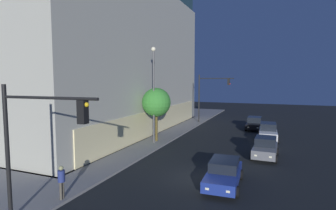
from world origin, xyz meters
name	(u,v)px	position (x,y,z in m)	size (l,w,h in m)	color
ground_plane	(200,178)	(0.00, 0.00, 0.00)	(120.00, 120.00, 0.00)	black
modern_building	(51,53)	(11.87, 23.93, 9.92)	(31.17, 31.58, 19.98)	#4C4C51
traffic_light_near_corner	(34,133)	(-8.22, 4.85, 4.12)	(0.47, 4.70, 5.96)	black
traffic_light_far_corner	(209,91)	(21.92, 4.57, 4.76)	(0.50, 5.03, 6.95)	black
street_lamp_sidewalk	(154,84)	(7.45, 6.70, 5.88)	(0.44, 0.44, 9.32)	#515151
sidewalk_tree	(156,102)	(8.21, 6.76, 4.06)	(2.90, 2.90, 5.38)	#51431E
pedestrian_waiting	(61,179)	(-5.86, 5.77, 1.20)	(0.36, 0.36, 1.76)	#4C473D
car_blue	(224,173)	(-0.50, -1.60, 0.77)	(4.63, 2.17, 1.50)	navy
car_grey	(265,148)	(6.56, -3.69, 0.82)	(4.07, 2.10, 1.65)	slate
car_white	(268,132)	(13.65, -3.73, 0.88)	(4.78, 2.11, 1.76)	silver
car_black	(254,123)	(19.33, -1.95, 0.81)	(4.41, 2.04, 1.61)	black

